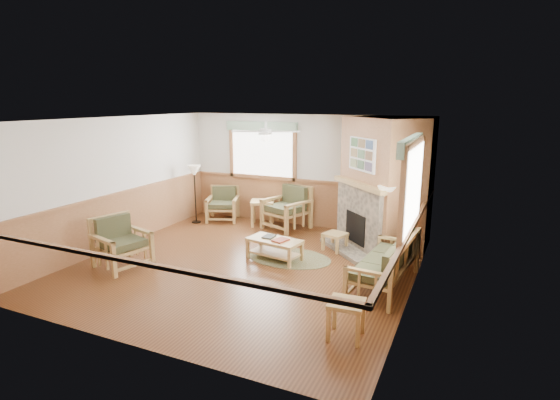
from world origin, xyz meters
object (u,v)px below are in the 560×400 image
at_px(armchair_back_left, 223,204).
at_px(armchair_left, 122,243).
at_px(floor_lamp_right, 385,225).
at_px(sofa, 384,262).
at_px(end_table_sofa, 346,320).
at_px(floor_lamp_left, 195,194).
at_px(coffee_table, 274,249).
at_px(footstool, 335,242).
at_px(end_table_chairs, 263,213).
at_px(armchair_back_right, 286,208).

height_order(armchair_back_left, armchair_left, armchair_left).
bearing_deg(floor_lamp_right, sofa, -78.31).
distance_m(end_table_sofa, floor_lamp_left, 6.26).
bearing_deg(end_table_sofa, coffee_table, 132.97).
xyz_separation_m(sofa, footstool, (-1.28, 1.40, -0.24)).
bearing_deg(coffee_table, armchair_back_left, 149.16).
xyz_separation_m(sofa, end_table_chairs, (-3.46, 2.43, -0.11)).
xyz_separation_m(armchair_back_right, end_table_sofa, (2.69, -4.25, -0.26)).
height_order(sofa, coffee_table, sofa).
distance_m(armchair_back_left, footstool, 3.48).
height_order(armchair_left, end_table_sofa, armchair_left).
bearing_deg(armchair_back_left, sofa, -47.94).
bearing_deg(armchair_left, end_table_chairs, -1.57).
bearing_deg(coffee_table, floor_lamp_right, 29.73).
bearing_deg(end_table_chairs, floor_lamp_left, -164.15).
xyz_separation_m(sofa, coffee_table, (-2.18, 0.38, -0.21)).
xyz_separation_m(sofa, armchair_left, (-4.59, -1.10, 0.05)).
bearing_deg(floor_lamp_right, end_table_chairs, 157.53).
bearing_deg(footstool, armchair_left, -142.99).
relative_size(armchair_back_right, floor_lamp_left, 0.69).
bearing_deg(end_table_chairs, armchair_back_right, 0.00).
bearing_deg(floor_lamp_left, sofa, -21.07).
bearing_deg(coffee_table, floor_lamp_left, 161.03).
distance_m(sofa, armchair_back_right, 3.72).
relative_size(end_table_sofa, floor_lamp_left, 0.34).
relative_size(sofa, end_table_chairs, 2.93).
height_order(armchair_back_right, footstool, armchair_back_right).
relative_size(end_table_sofa, footstool, 1.21).
bearing_deg(floor_lamp_left, armchair_back_right, 11.55).
xyz_separation_m(sofa, end_table_sofa, (-0.13, -1.82, -0.17)).
bearing_deg(end_table_chairs, armchair_left, -107.83).
height_order(footstool, floor_lamp_right, floor_lamp_right).
relative_size(armchair_back_left, coffee_table, 0.82).
distance_m(armchair_left, end_table_chairs, 3.72).
bearing_deg(end_table_sofa, end_table_chairs, 128.05).
height_order(armchair_left, footstool, armchair_left).
height_order(sofa, end_table_chairs, sofa).
bearing_deg(floor_lamp_right, armchair_left, -153.27).
relative_size(sofa, floor_lamp_right, 1.23).
distance_m(armchair_left, footstool, 4.16).
bearing_deg(floor_lamp_right, footstool, 163.96).
relative_size(floor_lamp_left, floor_lamp_right, 0.99).
bearing_deg(floor_lamp_left, armchair_back_left, 42.60).
bearing_deg(floor_lamp_right, end_table_sofa, -88.09).
height_order(armchair_back_right, coffee_table, armchair_back_right).
bearing_deg(floor_lamp_left, floor_lamp_right, -10.11).
height_order(end_table_sofa, floor_lamp_right, floor_lamp_right).
bearing_deg(armchair_left, armchair_back_left, 16.27).
height_order(coffee_table, end_table_sofa, end_table_sofa).
bearing_deg(end_table_sofa, armchair_back_right, 122.30).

